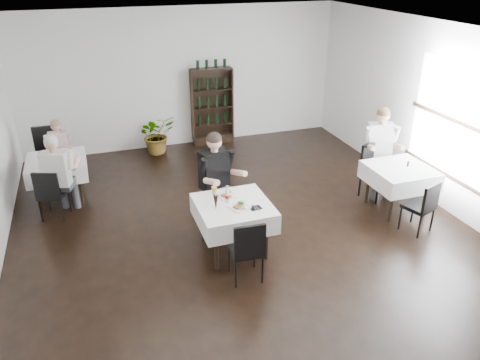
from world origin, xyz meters
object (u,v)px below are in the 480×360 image
at_px(potted_tree, 157,134).
at_px(diner_main, 218,175).
at_px(main_table, 234,213).
at_px(wine_shelf, 212,107).

xyz_separation_m(potted_tree, diner_main, (0.39, -3.43, 0.50)).
height_order(potted_tree, diner_main, diner_main).
distance_m(main_table, potted_tree, 4.15).
height_order(main_table, potted_tree, potted_tree).
bearing_deg(diner_main, main_table, -87.99).
relative_size(main_table, diner_main, 0.65).
bearing_deg(diner_main, wine_shelf, 75.70).
height_order(main_table, diner_main, diner_main).
xyz_separation_m(wine_shelf, potted_tree, (-1.31, -0.19, -0.42)).
height_order(wine_shelf, potted_tree, wine_shelf).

